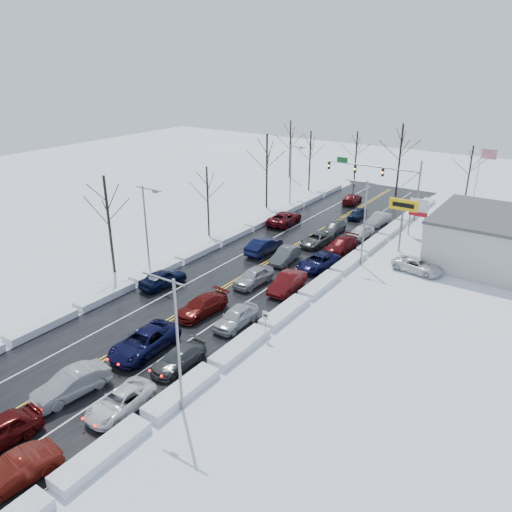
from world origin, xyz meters
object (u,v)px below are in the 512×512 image
Objects in this scene: traffic_signal_mast at (382,175)px; flagpole at (478,181)px; tires_plus_sign at (403,208)px; oncoming_car_0 at (264,253)px.

flagpole is at bearing 9.73° from traffic_signal_mast.
tires_plus_sign is at bearing -59.54° from traffic_signal_mast.
tires_plus_sign is 14.79m from flagpole.
traffic_signal_mast is 1.33× the size of flagpole.
traffic_signal_mast is at bearing 120.46° from tires_plus_sign.
flagpole is (11.72, 2.01, 0.45)m from traffic_signal_mast.
traffic_signal_mast reaches higher than oncoming_car_0.
traffic_signal_mast is 2.54× the size of oncoming_car_0.
traffic_signal_mast reaches higher than tires_plus_sign.
traffic_signal_mast is at bearing -170.27° from flagpole.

